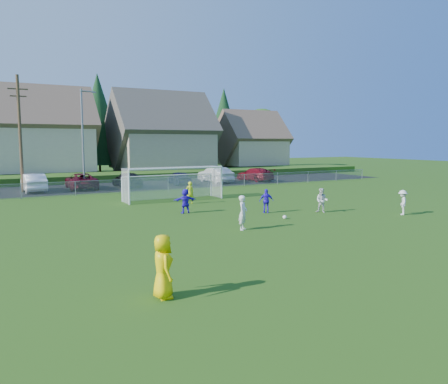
# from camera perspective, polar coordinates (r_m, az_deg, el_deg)

# --- Properties ---
(ground) EXTENTS (160.00, 160.00, 0.00)m
(ground) POSITION_cam_1_polar(r_m,az_deg,el_deg) (19.51, 11.48, -6.47)
(ground) COLOR #193D0C
(ground) RESTS_ON ground
(asphalt_lot) EXTENTS (60.00, 60.00, 0.00)m
(asphalt_lot) POSITION_cam_1_polar(r_m,az_deg,el_deg) (43.95, -12.36, 0.76)
(asphalt_lot) COLOR black
(asphalt_lot) RESTS_ON ground
(grass_embankment) EXTENTS (70.00, 6.00, 0.80)m
(grass_embankment) POSITION_cam_1_polar(r_m,az_deg,el_deg) (51.12, -14.77, 1.94)
(grass_embankment) COLOR #1E420F
(grass_embankment) RESTS_ON ground
(soccer_ball) EXTENTS (0.22, 0.22, 0.22)m
(soccer_ball) POSITION_cam_1_polar(r_m,az_deg,el_deg) (24.99, 7.93, -3.27)
(soccer_ball) COLOR white
(soccer_ball) RESTS_ON ground
(referee) EXTENTS (0.66, 0.94, 1.81)m
(referee) POSITION_cam_1_polar(r_m,az_deg,el_deg) (12.45, -8.00, -9.61)
(referee) COLOR yellow
(referee) RESTS_ON ground
(player_white_a) EXTENTS (0.74, 0.73, 1.72)m
(player_white_a) POSITION_cam_1_polar(r_m,az_deg,el_deg) (21.67, 2.48, -2.71)
(player_white_a) COLOR silver
(player_white_a) RESTS_ON ground
(player_white_b) EXTENTS (0.88, 0.92, 1.51)m
(player_white_b) POSITION_cam_1_polar(r_m,az_deg,el_deg) (27.56, 12.66, -1.09)
(player_white_b) COLOR silver
(player_white_b) RESTS_ON ground
(player_white_c) EXTENTS (1.08, 1.07, 1.49)m
(player_white_c) POSITION_cam_1_polar(r_m,az_deg,el_deg) (28.18, 22.29, -1.27)
(player_white_c) COLOR silver
(player_white_c) RESTS_ON ground
(player_blue_a) EXTENTS (0.94, 0.73, 1.48)m
(player_blue_a) POSITION_cam_1_polar(r_m,az_deg,el_deg) (26.89, 5.56, -1.17)
(player_blue_a) COLOR #2F16D1
(player_blue_a) RESTS_ON ground
(player_blue_b) EXTENTS (1.44, 0.62, 1.51)m
(player_blue_b) POSITION_cam_1_polar(r_m,az_deg,el_deg) (26.80, -5.07, -1.17)
(player_blue_b) COLOR #2F16D1
(player_blue_b) RESTS_ON ground
(goalkeeper) EXTENTS (0.60, 0.42, 1.56)m
(goalkeeper) POSITION_cam_1_polar(r_m,az_deg,el_deg) (30.88, -4.49, -0.08)
(goalkeeper) COLOR #D4E21A
(goalkeeper) RESTS_ON ground
(car_b) EXTENTS (1.84, 4.86, 1.58)m
(car_b) POSITION_cam_1_polar(r_m,az_deg,el_deg) (41.63, -23.61, 1.12)
(car_b) COLOR white
(car_b) RESTS_ON ground
(car_c) EXTENTS (2.66, 5.40, 1.47)m
(car_c) POSITION_cam_1_polar(r_m,az_deg,el_deg) (42.39, -18.14, 1.36)
(car_c) COLOR #540919
(car_c) RESTS_ON ground
(car_d) EXTENTS (1.98, 4.82, 1.40)m
(car_d) POSITION_cam_1_polar(r_m,az_deg,el_deg) (42.79, -12.50, 1.53)
(car_d) COLOR black
(car_d) RESTS_ON ground
(car_e) EXTENTS (1.98, 4.16, 1.37)m
(car_e) POSITION_cam_1_polar(r_m,az_deg,el_deg) (44.48, -5.91, 1.83)
(car_e) COLOR #14123F
(car_e) RESTS_ON ground
(car_f) EXTENTS (1.97, 5.06, 1.64)m
(car_f) POSITION_cam_1_polar(r_m,az_deg,el_deg) (46.67, -1.13, 2.25)
(car_f) COLOR silver
(car_f) RESTS_ON ground
(car_g) EXTENTS (2.55, 5.21, 1.46)m
(car_g) POSITION_cam_1_polar(r_m,az_deg,el_deg) (48.80, 4.06, 2.32)
(car_g) COLOR maroon
(car_g) RESTS_ON ground
(soccer_goal) EXTENTS (7.42, 1.90, 2.50)m
(soccer_goal) POSITION_cam_1_polar(r_m,az_deg,el_deg) (33.02, -6.76, 1.80)
(soccer_goal) COLOR white
(soccer_goal) RESTS_ON ground
(chainlink_fence) EXTENTS (52.06, 0.06, 1.20)m
(chainlink_fence) POSITION_cam_1_polar(r_m,az_deg,el_deg) (38.67, -10.06, 0.95)
(chainlink_fence) COLOR gray
(chainlink_fence) RESTS_ON ground
(streetlight) EXTENTS (1.38, 0.18, 9.00)m
(streetlight) POSITION_cam_1_polar(r_m,az_deg,el_deg) (41.22, -17.90, 6.95)
(streetlight) COLOR slate
(streetlight) RESTS_ON ground
(utility_pole) EXTENTS (1.60, 0.26, 10.00)m
(utility_pole) POSITION_cam_1_polar(r_m,az_deg,el_deg) (41.55, -25.09, 7.06)
(utility_pole) COLOR #473321
(utility_pole) RESTS_ON ground
(houses_row) EXTENTS (53.90, 11.45, 13.27)m
(houses_row) POSITION_cam_1_polar(r_m,az_deg,el_deg) (58.76, -14.88, 9.28)
(houses_row) COLOR tan
(houses_row) RESTS_ON ground
(tree_row) EXTENTS (65.98, 12.36, 13.80)m
(tree_row) POSITION_cam_1_polar(r_m,az_deg,el_deg) (64.64, -17.05, 8.57)
(tree_row) COLOR #382616
(tree_row) RESTS_ON ground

